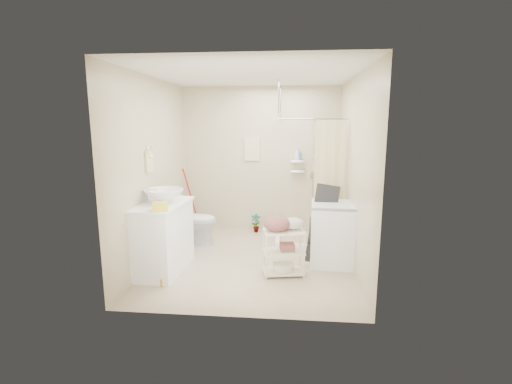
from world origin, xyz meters
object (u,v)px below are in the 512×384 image
vanity (162,237)px  toilet (193,220)px  washing_machine (332,234)px  laundry_rack (284,248)px

vanity → toilet: (0.12, 1.14, -0.07)m
washing_machine → laundry_rack: (-0.67, -0.47, -0.07)m
vanity → laundry_rack: 1.63m
laundry_rack → toilet: bearing=132.9°
toilet → vanity: bearing=176.7°
toilet → laundry_rack: bearing=-124.4°
laundry_rack → washing_machine: bearing=24.9°
vanity → toilet: vanity is taller
toilet → laundry_rack: toilet is taller
vanity → washing_machine: vanity is taller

